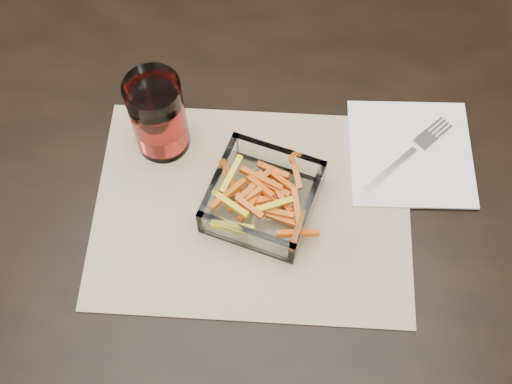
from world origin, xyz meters
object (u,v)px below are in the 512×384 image
Objects in this scene: glass_bowl at (263,198)px; tumbler at (158,117)px; fork at (410,153)px; dining_table at (239,225)px.

glass_bowl is 1.22× the size of tumbler.
tumbler is 0.37m from fork.
dining_table is 0.22m from tumbler.
dining_table is 0.12m from glass_bowl.
glass_bowl is 1.17× the size of fork.
dining_table is at bearing -115.06° from fork.
dining_table is 9.43× the size of glass_bowl.
dining_table is 0.28m from fork.
tumbler is (-0.12, 0.09, 0.15)m from dining_table.
fork is at bearing 23.21° from dining_table.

